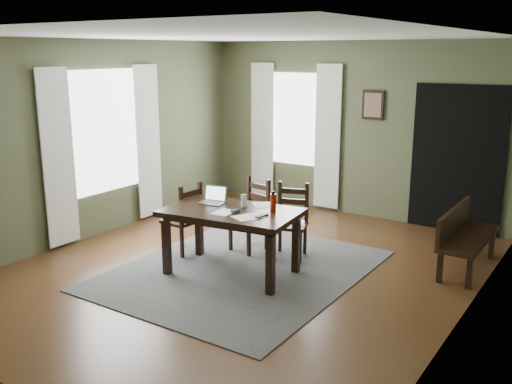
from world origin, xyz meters
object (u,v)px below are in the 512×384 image
Objects in this scene: dining_table at (231,218)px; chair_end at (184,219)px; chair_back_right at (291,222)px; laptop at (214,198)px; chair_back_left at (251,216)px; bench at (463,233)px; water_bottle at (273,202)px.

dining_table is 0.97m from chair_end.
chair_back_right is 2.84× the size of laptop.
chair_back_right reaches higher than chair_end.
dining_table is 1.74× the size of chair_back_left.
dining_table reaches higher than bench.
laptop reaches higher than bench.
dining_table is 6.83× the size of water_bottle.
chair_end is at bearing 114.37° from bench.
water_bottle is at bearing -6.76° from laptop.
water_bottle is (0.71, -0.61, 0.42)m from chair_back_left.
laptop reaches higher than chair_back_left.
chair_back_left is 0.77m from laptop.
water_bottle is at bearing -95.09° from chair_back_right.
dining_table is 1.78× the size of chair_end.
chair_end is 0.67m from laptop.
chair_back_right reaches higher than bench.
chair_back_left is 0.56m from chair_back_right.
chair_back_left reaches higher than dining_table.
chair_end is 1.43m from water_bottle.
chair_end reaches higher than bench.
water_bottle is at bearing 92.12° from chair_end.
water_bottle is at bearing -31.01° from chair_back_left.
dining_table is at bearing -32.17° from laptop.
dining_table is at bearing 79.36° from chair_end.
laptop is at bearing 84.51° from chair_end.
chair_back_left is 3.91× the size of water_bottle.
chair_end is at bearing 158.53° from dining_table.
bench is 5.51× the size of water_bottle.
bench is at bearing 117.94° from chair_end.
chair_back_left is at bearing 108.60° from bench.
chair_back_right is at bearing 38.47° from laptop.
chair_back_left reaches higher than chair_back_right.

